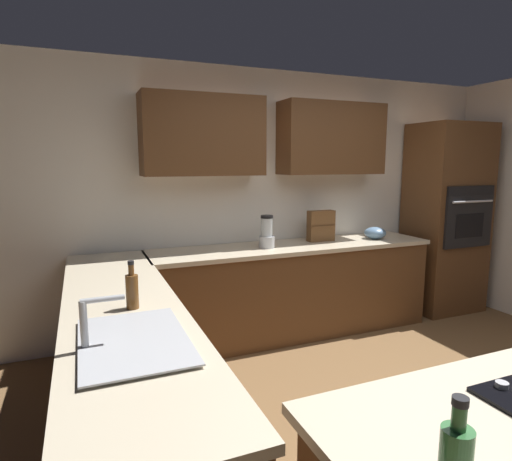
# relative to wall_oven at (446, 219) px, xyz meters

# --- Properties ---
(ground_plane) EXTENTS (14.00, 14.00, 0.00)m
(ground_plane) POSITION_rel_wall_oven_xyz_m (1.85, 1.72, -1.06)
(ground_plane) COLOR brown
(wall_back) EXTENTS (6.00, 0.44, 2.60)m
(wall_back) POSITION_rel_wall_oven_xyz_m (1.92, -0.33, 0.40)
(wall_back) COLOR white
(wall_back) RESTS_ON ground
(lower_cabinets_back) EXTENTS (2.80, 0.60, 0.86)m
(lower_cabinets_back) POSITION_rel_wall_oven_xyz_m (1.95, -0.00, -0.63)
(lower_cabinets_back) COLOR brown
(lower_cabinets_back) RESTS_ON ground
(countertop_back) EXTENTS (2.84, 0.64, 0.04)m
(countertop_back) POSITION_rel_wall_oven_xyz_m (1.95, -0.00, -0.18)
(countertop_back) COLOR beige
(countertop_back) RESTS_ON lower_cabinets_back
(lower_cabinets_side) EXTENTS (0.60, 2.90, 0.86)m
(lower_cabinets_side) POSITION_rel_wall_oven_xyz_m (3.67, 1.17, -0.63)
(lower_cabinets_side) COLOR brown
(lower_cabinets_side) RESTS_ON ground
(countertop_side) EXTENTS (0.64, 2.94, 0.04)m
(countertop_side) POSITION_rel_wall_oven_xyz_m (3.67, 1.17, -0.18)
(countertop_side) COLOR beige
(countertop_side) RESTS_ON lower_cabinets_side
(wall_oven) EXTENTS (0.80, 0.66, 2.12)m
(wall_oven) POSITION_rel_wall_oven_xyz_m (0.00, 0.00, 0.00)
(wall_oven) COLOR brown
(wall_oven) RESTS_ON ground
(sink_unit) EXTENTS (0.46, 0.70, 0.23)m
(sink_unit) POSITION_rel_wall_oven_xyz_m (3.68, 1.77, -0.14)
(sink_unit) COLOR #515456
(sink_unit) RESTS_ON countertop_side
(blender) EXTENTS (0.15, 0.15, 0.31)m
(blender) POSITION_rel_wall_oven_xyz_m (2.25, 0.02, -0.03)
(blender) COLOR silver
(blender) RESTS_ON countertop_back
(mixing_bowl) EXTENTS (0.22, 0.22, 0.12)m
(mixing_bowl) POSITION_rel_wall_oven_xyz_m (1.00, 0.02, -0.10)
(mixing_bowl) COLOR #668CB2
(mixing_bowl) RESTS_ON countertop_back
(spice_rack) EXTENTS (0.28, 0.11, 0.31)m
(spice_rack) POSITION_rel_wall_oven_xyz_m (1.60, -0.08, -0.01)
(spice_rack) COLOR brown
(spice_rack) RESTS_ON countertop_back
(dish_soap_bottle) EXTENTS (0.07, 0.07, 0.27)m
(dish_soap_bottle) POSITION_rel_wall_oven_xyz_m (3.62, 1.29, -0.06)
(dish_soap_bottle) COLOR brown
(dish_soap_bottle) RESTS_ON countertop_side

